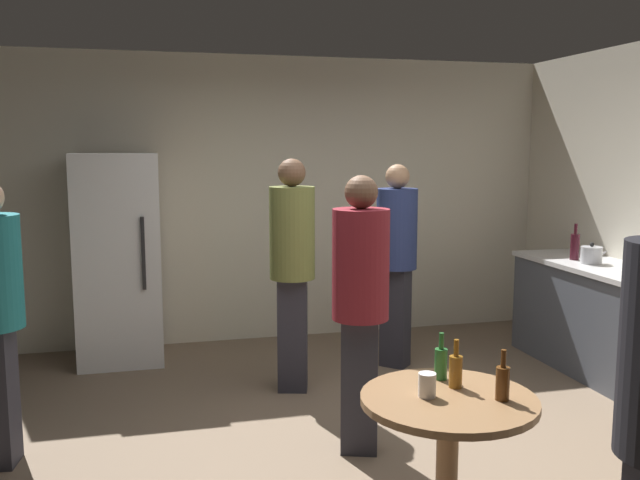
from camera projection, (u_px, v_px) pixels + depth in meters
The scene contains 14 objects.
ground_plane at pixel (370, 455), 4.22m from camera, with size 5.20×5.20×0.10m, color #7A6651.
wall_back at pixel (286, 199), 6.56m from camera, with size 5.32×0.06×2.70m, color silver.
refrigerator at pixel (119, 259), 5.83m from camera, with size 0.70×0.68×1.80m.
kitchen_counter at pixel (602, 320), 5.55m from camera, with size 0.64×1.80×0.90m.
kettle at pixel (592, 255), 5.58m from camera, with size 0.24×0.17×0.18m.
wine_bottle_on_counter at pixel (575, 246), 5.76m from camera, with size 0.08×0.08×0.31m.
foreground_table at pixel (449, 419), 3.08m from camera, with size 0.80×0.80×0.73m.
beer_bottle_amber at pixel (456, 370), 3.17m from camera, with size 0.06×0.06×0.23m.
beer_bottle_brown at pixel (503, 382), 3.01m from camera, with size 0.06×0.06×0.23m.
beer_bottle_green at pixel (441, 362), 3.28m from camera, with size 0.06×0.06×0.23m.
plastic_cup_white at pixel (427, 385), 3.05m from camera, with size 0.08×0.08×0.11m, color white.
person_in_navy_shirt at pixel (396, 249), 5.67m from camera, with size 0.48×0.48×1.71m.
person_in_maroon_shirt at pixel (360, 293), 4.04m from camera, with size 0.43×0.43×1.69m.
person_in_olive_shirt at pixel (292, 256), 5.08m from camera, with size 0.42×0.42×1.77m.
Camera 1 is at (-1.28, -3.80, 1.85)m, focal length 38.17 mm.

